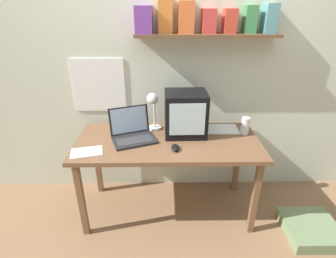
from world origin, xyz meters
name	(u,v)px	position (x,y,z in m)	size (l,w,h in m)	color
ground_plane	(168,208)	(0.00, 0.00, 0.00)	(12.00, 12.00, 0.00)	#8D6848
back_wall	(168,58)	(0.01, 0.42, 1.31)	(5.60, 0.24, 2.60)	silver
corner_desk	(168,147)	(0.00, 0.00, 0.66)	(1.49, 0.67, 0.73)	brown
crt_monitor	(186,114)	(0.15, 0.12, 0.91)	(0.35, 0.30, 0.36)	black
laptop	(132,131)	(-0.29, 0.04, 0.79)	(0.41, 0.38, 0.24)	#232326
desk_lamp	(153,105)	(-0.12, 0.18, 0.96)	(0.12, 0.16, 0.35)	white
juice_glass	(245,127)	(0.65, 0.11, 0.79)	(0.07, 0.07, 0.15)	white
computer_mouse	(175,148)	(0.05, -0.16, 0.74)	(0.06, 0.11, 0.03)	black
printed_handout	(87,152)	(-0.61, -0.18, 0.73)	(0.26, 0.20, 0.00)	silver
loose_paper_near_monitor	(221,129)	(0.47, 0.20, 0.73)	(0.30, 0.21, 0.00)	white
floor_cushion	(311,229)	(1.18, -0.31, 0.05)	(0.42, 0.42, 0.10)	#73895E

